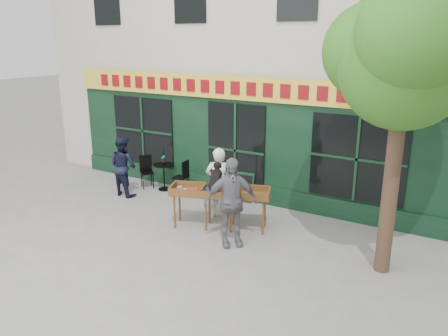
{
  "coord_description": "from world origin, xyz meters",
  "views": [
    {
      "loc": [
        5.5,
        -7.58,
        4.2
      ],
      "look_at": [
        0.71,
        0.5,
        1.42
      ],
      "focal_mm": 35.0,
      "sensor_mm": 36.0,
      "label": 1
    }
  ],
  "objects_px": {
    "woman": "(219,183)",
    "book_cart_right": "(236,195)",
    "man_right": "(231,202)",
    "dog": "(216,177)",
    "bistro_table": "(164,172)",
    "book_cart_center": "(204,193)",
    "man_left": "(123,166)"
  },
  "relations": [
    {
      "from": "dog",
      "to": "bistro_table",
      "type": "relative_size",
      "value": 0.79
    },
    {
      "from": "man_left",
      "to": "bistro_table",
      "type": "bearing_deg",
      "value": -123.04
    },
    {
      "from": "bistro_table",
      "to": "man_left",
      "type": "distance_m",
      "value": 1.18
    },
    {
      "from": "dog",
      "to": "book_cart_right",
      "type": "xyz_separation_m",
      "value": [
        0.34,
        0.3,
        -0.47
      ]
    },
    {
      "from": "woman",
      "to": "book_cart_right",
      "type": "xyz_separation_m",
      "value": [
        0.69,
        -0.4,
        -0.05
      ]
    },
    {
      "from": "woman",
      "to": "book_cart_right",
      "type": "height_order",
      "value": "woman"
    },
    {
      "from": "woman",
      "to": "dog",
      "type": "bearing_deg",
      "value": 95.68
    },
    {
      "from": "dog",
      "to": "man_left",
      "type": "relative_size",
      "value": 0.36
    },
    {
      "from": "dog",
      "to": "bistro_table",
      "type": "bearing_deg",
      "value": 128.62
    },
    {
      "from": "book_cart_center",
      "to": "woman",
      "type": "distance_m",
      "value": 0.65
    },
    {
      "from": "dog",
      "to": "man_left",
      "type": "distance_m",
      "value": 3.57
    },
    {
      "from": "woman",
      "to": "bistro_table",
      "type": "bearing_deg",
      "value": -41.92
    },
    {
      "from": "book_cart_center",
      "to": "man_right",
      "type": "xyz_separation_m",
      "value": [
        0.99,
        -0.5,
        0.13
      ]
    },
    {
      "from": "dog",
      "to": "bistro_table",
      "type": "xyz_separation_m",
      "value": [
        -2.77,
        1.63,
        -0.75
      ]
    },
    {
      "from": "book_cart_right",
      "to": "book_cart_center",
      "type": "bearing_deg",
      "value": 178.95
    },
    {
      "from": "bistro_table",
      "to": "man_left",
      "type": "bearing_deg",
      "value": -127.87
    },
    {
      "from": "book_cart_center",
      "to": "man_left",
      "type": "relative_size",
      "value": 0.97
    },
    {
      "from": "woman",
      "to": "bistro_table",
      "type": "distance_m",
      "value": 2.61
    },
    {
      "from": "book_cart_right",
      "to": "man_left",
      "type": "distance_m",
      "value": 3.83
    },
    {
      "from": "dog",
      "to": "man_right",
      "type": "height_order",
      "value": "man_right"
    },
    {
      "from": "book_cart_right",
      "to": "man_right",
      "type": "distance_m",
      "value": 0.82
    },
    {
      "from": "book_cart_center",
      "to": "man_right",
      "type": "relative_size",
      "value": 0.85
    },
    {
      "from": "dog",
      "to": "woman",
      "type": "relative_size",
      "value": 0.34
    },
    {
      "from": "book_cart_center",
      "to": "bistro_table",
      "type": "relative_size",
      "value": 2.13
    },
    {
      "from": "book_cart_center",
      "to": "man_left",
      "type": "bearing_deg",
      "value": 146.82
    },
    {
      "from": "man_right",
      "to": "bistro_table",
      "type": "distance_m",
      "value": 4.01
    },
    {
      "from": "book_cart_right",
      "to": "dog",
      "type": "bearing_deg",
      "value": -159.4
    },
    {
      "from": "man_left",
      "to": "man_right",
      "type": "bearing_deg",
      "value": 168.85
    },
    {
      "from": "woman",
      "to": "book_cart_center",
      "type": "bearing_deg",
      "value": 69.11
    },
    {
      "from": "book_cart_center",
      "to": "dog",
      "type": "relative_size",
      "value": 2.7
    },
    {
      "from": "woman",
      "to": "man_right",
      "type": "distance_m",
      "value": 1.52
    },
    {
      "from": "man_right",
      "to": "bistro_table",
      "type": "xyz_separation_m",
      "value": [
        -3.41,
        2.08,
        -0.41
      ]
    }
  ]
}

